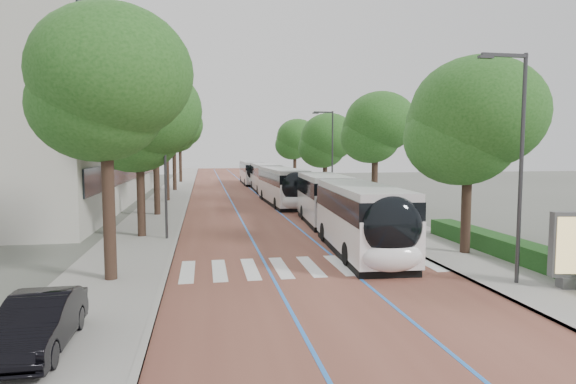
% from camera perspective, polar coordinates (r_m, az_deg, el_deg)
% --- Properties ---
extents(ground, '(160.00, 160.00, 0.00)m').
position_cam_1_polar(ground, '(19.16, 2.77, -9.57)').
color(ground, '#51544C').
rests_on(ground, ground).
extents(road, '(11.00, 140.00, 0.02)m').
position_cam_1_polar(road, '(58.43, -5.89, 0.25)').
color(road, brown).
rests_on(road, ground).
extents(sidewalk_left, '(4.00, 140.00, 0.12)m').
position_cam_1_polar(sidewalk_left, '(58.38, -13.25, 0.19)').
color(sidewalk_left, gray).
rests_on(sidewalk_left, ground).
extents(sidewalk_right, '(4.00, 140.00, 0.12)m').
position_cam_1_polar(sidewalk_right, '(59.43, 1.34, 0.40)').
color(sidewalk_right, gray).
rests_on(sidewalk_right, ground).
extents(kerb_left, '(0.20, 140.00, 0.14)m').
position_cam_1_polar(kerb_left, '(58.30, -11.39, 0.22)').
color(kerb_left, gray).
rests_on(kerb_left, ground).
extents(kerb_right, '(0.20, 140.00, 0.14)m').
position_cam_1_polar(kerb_right, '(59.09, -0.47, 0.38)').
color(kerb_right, gray).
rests_on(kerb_right, ground).
extents(zebra_crossing, '(10.55, 3.60, 0.01)m').
position_cam_1_polar(zebra_crossing, '(20.15, 2.70, -8.77)').
color(zebra_crossing, silver).
rests_on(zebra_crossing, ground).
extents(lane_line_left, '(0.12, 126.00, 0.01)m').
position_cam_1_polar(lane_line_left, '(58.34, -7.46, 0.24)').
color(lane_line_left, blue).
rests_on(lane_line_left, road).
extents(lane_line_right, '(0.12, 126.00, 0.01)m').
position_cam_1_polar(lane_line_right, '(58.57, -4.33, 0.29)').
color(lane_line_right, blue).
rests_on(lane_line_right, road).
extents(office_building, '(18.11, 40.00, 14.00)m').
position_cam_1_polar(office_building, '(48.63, -28.59, 6.97)').
color(office_building, '#ADABA0').
rests_on(office_building, ground).
extents(hedge, '(1.20, 14.00, 0.80)m').
position_cam_1_polar(hedge, '(22.80, 25.84, -6.38)').
color(hedge, '#194116').
rests_on(hedge, sidewalk_right).
extents(streetlight_near, '(1.82, 0.20, 8.00)m').
position_cam_1_polar(streetlight_near, '(18.51, 25.53, 4.51)').
color(streetlight_near, '#323335').
rests_on(streetlight_near, sidewalk_right).
extents(streetlight_far, '(1.82, 0.20, 8.00)m').
position_cam_1_polar(streetlight_far, '(41.50, 5.04, 4.98)').
color(streetlight_far, '#323335').
rests_on(streetlight_far, sidewalk_right).
extents(lamp_post_left, '(0.14, 0.14, 8.00)m').
position_cam_1_polar(lamp_post_left, '(26.18, -14.35, 3.31)').
color(lamp_post_left, '#323335').
rests_on(lamp_post_left, sidewalk_left).
extents(trees_left, '(6.22, 60.68, 9.91)m').
position_cam_1_polar(trees_left, '(43.50, -14.55, 7.68)').
color(trees_left, black).
rests_on(trees_left, ground).
extents(trees_right, '(5.98, 47.67, 8.41)m').
position_cam_1_polar(trees_right, '(40.55, 7.02, 6.41)').
color(trees_right, black).
rests_on(trees_right, ground).
extents(lead_bus, '(3.72, 18.52, 3.20)m').
position_cam_1_polar(lead_bus, '(26.28, 6.47, -2.01)').
color(lead_bus, black).
rests_on(lead_bus, ground).
extents(bus_queued_0, '(2.83, 12.46, 3.20)m').
position_cam_1_polar(bus_queued_0, '(42.21, -0.63, 0.66)').
color(bus_queued_0, white).
rests_on(bus_queued_0, ground).
extents(bus_queued_1, '(2.76, 12.44, 3.20)m').
position_cam_1_polar(bus_queued_1, '(55.54, -2.69, 1.70)').
color(bus_queued_1, white).
rests_on(bus_queued_1, ground).
extents(bus_queued_2, '(2.61, 12.41, 3.20)m').
position_cam_1_polar(bus_queued_2, '(67.97, -4.34, 2.29)').
color(bus_queued_2, white).
rests_on(bus_queued_2, ground).
extents(ad_panel, '(1.30, 0.59, 2.61)m').
position_cam_1_polar(ad_panel, '(19.02, 30.38, -5.78)').
color(ad_panel, '#59595B').
rests_on(ad_panel, sidewalk_right).
extents(parked_car, '(1.41, 3.96, 1.30)m').
position_cam_1_polar(parked_car, '(13.08, -27.48, -13.61)').
color(parked_car, black).
rests_on(parked_car, sidewalk_left).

